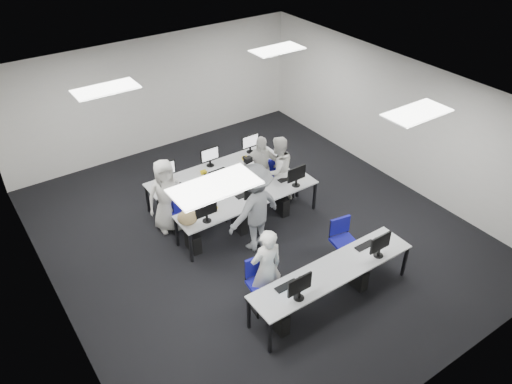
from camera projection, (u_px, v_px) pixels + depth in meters
room at (254, 171)px, 9.74m from camera, size 9.00×9.02×3.00m
ceiling_panels at (254, 100)px, 8.91m from camera, size 5.20×4.60×0.02m
desk_front at (333, 272)px, 8.57m from camera, size 3.20×0.70×0.73m
desk_mid at (249, 200)px, 10.34m from camera, size 3.20×0.70×0.73m
desk_back at (214, 171)px, 11.29m from camera, size 3.20×0.70×0.73m
equipment_front at (324, 290)px, 8.65m from camera, size 2.51×0.41×1.19m
equipment_mid at (242, 216)px, 10.42m from camera, size 2.91×0.41×1.19m
equipment_back at (222, 180)px, 11.58m from camera, size 2.91×0.41×1.19m
chair_0 at (262, 292)px, 8.69m from camera, size 0.53×0.57×0.96m
chair_1 at (343, 249)px, 9.66m from camera, size 0.52×0.56×0.91m
chair_2 at (185, 222)px, 10.35m from camera, size 0.58×0.61×0.93m
chair_3 at (227, 203)px, 10.93m from camera, size 0.48×0.51×0.90m
chair_4 at (280, 185)px, 11.50m from camera, size 0.47×0.51×0.92m
chair_5 at (182, 215)px, 10.60m from camera, size 0.52×0.55×0.83m
chair_6 at (225, 197)px, 11.15m from camera, size 0.47×0.51×0.85m
chair_7 at (272, 178)px, 11.77m from camera, size 0.48×0.52×0.94m
handbag at (188, 218)px, 9.50m from camera, size 0.46×0.39×0.32m
student_0 at (266, 269)px, 8.45m from camera, size 0.62×0.44×1.62m
student_1 at (278, 170)px, 11.08m from camera, size 0.79×0.62×1.61m
student_2 at (166, 196)px, 10.23m from camera, size 0.86×0.61×1.64m
student_3 at (260, 169)px, 11.12m from camera, size 1.02×0.69×1.61m
photographer at (255, 208)px, 9.66m from camera, size 1.31×0.87×1.89m
dslr_camera at (248, 160)px, 9.20m from camera, size 0.16×0.20×0.10m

